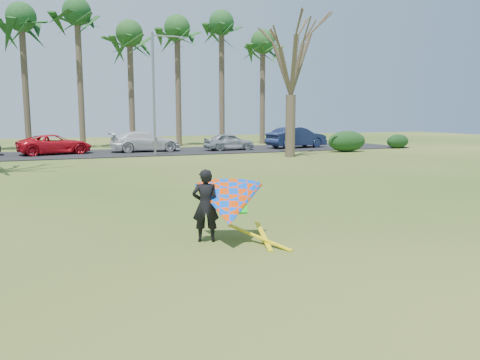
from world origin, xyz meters
name	(u,v)px	position (x,y,z in m)	size (l,w,h in m)	color
ground	(274,241)	(0.00, 0.00, 0.00)	(100.00, 100.00, 0.00)	#1B4910
parking_strip	(119,153)	(0.00, 25.00, 0.03)	(46.00, 7.00, 0.06)	black
palm_4	(21,19)	(-6.00, 31.00, 9.85)	(4.84, 4.84, 11.54)	#4C3F2D
palm_5	(77,14)	(-2.00, 31.00, 10.52)	(4.84, 4.84, 12.24)	brown
palm_6	(129,35)	(2.00, 31.00, 9.17)	(4.84, 4.84, 10.84)	#4A392C
palm_7	(177,30)	(6.00, 31.00, 9.85)	(4.84, 4.84, 11.54)	#4D3B2E
palm_8	(221,25)	(10.00, 31.00, 10.52)	(4.84, 4.84, 12.24)	brown
palm_9	(263,43)	(14.00, 31.00, 9.17)	(4.84, 4.84, 10.84)	brown
bare_tree_right	(291,54)	(10.00, 18.00, 6.57)	(6.27, 6.27, 9.21)	#4C3B2E
streetlight	(156,88)	(2.16, 22.00, 4.46)	(2.28, 0.18, 8.00)	gray
hedge_near	(347,141)	(15.86, 20.11, 0.77)	(3.09, 1.40, 1.55)	#133614
hedge_far	(398,141)	(21.82, 21.58, 0.57)	(2.05, 0.96, 1.14)	black
car_2	(55,144)	(-4.16, 25.26, 0.73)	(2.21, 4.80, 1.33)	red
car_3	(145,141)	(1.99, 25.29, 0.79)	(2.05, 5.05, 1.47)	silver
car_4	(229,142)	(8.10, 24.20, 0.71)	(1.52, 3.79, 1.29)	#9A9FA7
car_5	(297,137)	(14.10, 24.56, 0.89)	(1.76, 5.05, 1.67)	#162043
kite_flyer	(227,204)	(-0.97, 0.35, 0.84)	(2.13, 2.39, 2.02)	black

